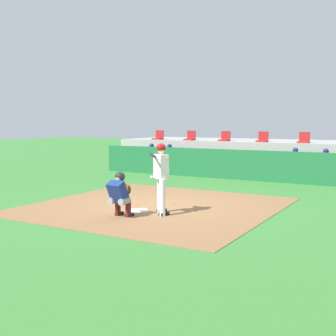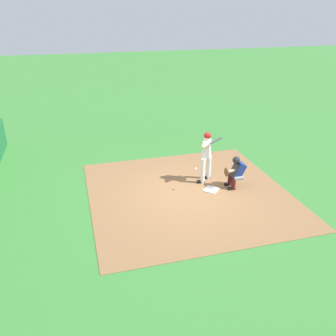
% 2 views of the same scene
% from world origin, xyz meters
% --- Properties ---
extents(ground_plane, '(80.00, 80.00, 0.00)m').
position_xyz_m(ground_plane, '(0.00, 0.00, 0.00)').
color(ground_plane, '#387A33').
extents(dirt_infield, '(6.40, 6.40, 0.01)m').
position_xyz_m(dirt_infield, '(0.00, 0.00, 0.01)').
color(dirt_infield, olive).
rests_on(dirt_infield, ground).
extents(home_plate, '(0.62, 0.62, 0.02)m').
position_xyz_m(home_plate, '(0.00, -0.80, 0.02)').
color(home_plate, white).
rests_on(home_plate, dirt_infield).
extents(batter_at_plate, '(0.55, 0.90, 1.80)m').
position_xyz_m(batter_at_plate, '(0.69, -0.85, 1.04)').
color(batter_at_plate, silver).
rests_on(batter_at_plate, ground).
extents(catcher_crouched, '(0.49, 1.75, 1.13)m').
position_xyz_m(catcher_crouched, '(-0.00, -1.62, 0.61)').
color(catcher_crouched, gray).
rests_on(catcher_crouched, ground).
extents(dugout_wall, '(13.00, 0.30, 1.20)m').
position_xyz_m(dugout_wall, '(0.00, 6.50, 0.60)').
color(dugout_wall, '#1E6638').
rests_on(dugout_wall, ground).
extents(dugout_bench, '(11.80, 0.44, 0.45)m').
position_xyz_m(dugout_bench, '(0.00, 7.50, 0.23)').
color(dugout_bench, olive).
rests_on(dugout_bench, ground).
extents(dugout_player_0, '(0.49, 0.70, 1.30)m').
position_xyz_m(dugout_player_0, '(-4.80, 7.34, 0.67)').
color(dugout_player_0, '#939399').
rests_on(dugout_player_0, ground).
extents(dugout_player_1, '(0.49, 0.70, 1.30)m').
position_xyz_m(dugout_player_1, '(-3.82, 7.34, 0.67)').
color(dugout_player_1, '#939399').
rests_on(dugout_player_1, ground).
extents(dugout_player_2, '(0.49, 0.70, 1.30)m').
position_xyz_m(dugout_player_2, '(1.97, 7.34, 0.67)').
color(dugout_player_2, '#939399').
rests_on(dugout_player_2, ground).
extents(dugout_player_3, '(0.49, 0.70, 1.30)m').
position_xyz_m(dugout_player_3, '(3.14, 7.34, 0.67)').
color(dugout_player_3, '#939399').
rests_on(dugout_player_3, ground).
extents(stands_platform, '(15.00, 4.40, 1.40)m').
position_xyz_m(stands_platform, '(0.00, 10.90, 0.70)').
color(stands_platform, '#9E9E99').
rests_on(stands_platform, ground).
extents(stadium_seat_0, '(0.46, 0.46, 0.48)m').
position_xyz_m(stadium_seat_0, '(-5.57, 9.38, 1.53)').
color(stadium_seat_0, '#A51E1E').
rests_on(stadium_seat_0, stands_platform).
extents(stadium_seat_1, '(0.46, 0.46, 0.48)m').
position_xyz_m(stadium_seat_1, '(-3.71, 9.38, 1.53)').
color(stadium_seat_1, '#A51E1E').
rests_on(stadium_seat_1, stands_platform).
extents(stadium_seat_2, '(0.46, 0.46, 0.48)m').
position_xyz_m(stadium_seat_2, '(-1.86, 9.38, 1.53)').
color(stadium_seat_2, '#A51E1E').
rests_on(stadium_seat_2, stands_platform).
extents(stadium_seat_3, '(0.46, 0.46, 0.48)m').
position_xyz_m(stadium_seat_3, '(0.00, 9.38, 1.53)').
color(stadium_seat_3, '#A51E1E').
rests_on(stadium_seat_3, stands_platform).
extents(stadium_seat_4, '(0.46, 0.46, 0.48)m').
position_xyz_m(stadium_seat_4, '(1.86, 9.38, 1.53)').
color(stadium_seat_4, '#A51E1E').
rests_on(stadium_seat_4, stands_platform).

